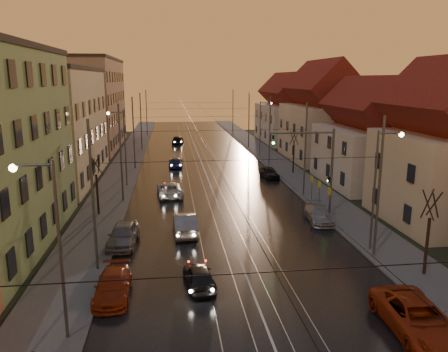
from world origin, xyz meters
name	(u,v)px	position (x,y,z in m)	size (l,w,h in m)	color
ground	(276,352)	(0.00, 0.00, 0.00)	(160.00, 160.00, 0.00)	black
road	(203,166)	(0.00, 40.00, 0.02)	(16.00, 120.00, 0.04)	black
sidewalk_left	(125,167)	(-10.00, 40.00, 0.07)	(4.00, 120.00, 0.15)	#4C4C4C
sidewalk_right	(278,164)	(10.00, 40.00, 0.07)	(4.00, 120.00, 0.15)	#4C4C4C
tram_rail_0	(186,166)	(-2.20, 40.00, 0.06)	(0.06, 120.00, 0.03)	gray
tram_rail_1	(197,166)	(-0.77, 40.00, 0.06)	(0.06, 120.00, 0.03)	gray
tram_rail_2	(209,165)	(0.77, 40.00, 0.06)	(0.06, 120.00, 0.03)	gray
tram_rail_3	(219,165)	(2.20, 40.00, 0.06)	(0.06, 120.00, 0.03)	gray
apartment_left_2	(47,127)	(-17.50, 34.00, 6.00)	(10.00, 20.00, 12.00)	beige
apartment_left_3	(86,105)	(-17.50, 58.00, 7.00)	(10.00, 24.00, 14.00)	#9A7A63
house_right_1	(447,154)	(17.00, 15.00, 5.45)	(8.67, 10.20, 10.80)	#C7B499
house_right_2	(370,141)	(17.00, 28.00, 4.64)	(9.18, 12.24, 9.20)	beige
house_right_3	(323,118)	(17.00, 43.00, 5.80)	(9.18, 14.28, 11.50)	#C7B499
house_right_4	(288,113)	(17.00, 61.00, 5.05)	(9.18, 16.32, 10.00)	beige
catenary_pole_l_1	(93,198)	(-8.60, 9.00, 4.50)	(0.16, 0.16, 9.00)	#595B60
catenary_pole_r_1	(379,189)	(8.60, 9.00, 4.50)	(0.16, 0.16, 9.00)	#595B60
catenary_pole_l_2	(121,154)	(-8.60, 24.00, 4.50)	(0.16, 0.16, 9.00)	#595B60
catenary_pole_r_2	(305,150)	(8.60, 24.00, 4.50)	(0.16, 0.16, 9.00)	#595B60
catenary_pole_l_3	(134,134)	(-8.60, 39.00, 4.50)	(0.16, 0.16, 9.00)	#595B60
catenary_pole_r_3	(270,132)	(8.60, 39.00, 4.50)	(0.16, 0.16, 9.00)	#595B60
catenary_pole_l_4	(141,122)	(-8.60, 54.00, 4.50)	(0.16, 0.16, 9.00)	#595B60
catenary_pole_r_4	(249,121)	(8.60, 54.00, 4.50)	(0.16, 0.16, 9.00)	#595B60
catenary_pole_l_5	(147,113)	(-8.60, 72.00, 4.50)	(0.16, 0.16, 9.00)	#595B60
catenary_pole_r_5	(233,112)	(8.60, 72.00, 4.50)	(0.16, 0.16, 9.00)	#595B60
street_lamp_0	(51,234)	(-9.10, 2.00, 4.89)	(1.75, 0.32, 8.00)	#595B60
street_lamp_1	(380,179)	(9.10, 10.00, 4.89)	(1.75, 0.32, 8.00)	#595B60
street_lamp_2	(122,141)	(-9.10, 30.00, 4.89)	(1.75, 0.32, 8.00)	#595B60
street_lamp_3	(262,123)	(9.10, 46.00, 4.89)	(1.75, 0.32, 8.00)	#595B60
traffic_light_mast	(320,161)	(7.99, 18.00, 4.60)	(5.30, 0.32, 7.20)	#595B60
bare_tree_0	(97,187)	(-10.20, 20.00, 2.49)	(1.09, 1.09, 5.11)	black
bare_tree_1	(428,235)	(10.20, 6.00, 2.49)	(1.09, 1.09, 5.11)	black
bare_tree_2	(294,153)	(10.40, 34.00, 2.49)	(1.09, 1.09, 5.11)	black
driving_car_0	(199,277)	(-2.76, 6.24, 0.62)	(1.46, 3.62, 1.23)	black
driving_car_1	(185,223)	(-3.24, 14.83, 0.77)	(1.62, 4.65, 1.53)	gray
driving_car_2	(170,189)	(-4.32, 25.43, 0.68)	(2.25, 4.89, 1.36)	#B8B8B8
driving_car_3	(176,163)	(-3.50, 39.64, 0.61)	(1.71, 4.20, 1.22)	navy
driving_car_4	(178,140)	(-2.82, 60.18, 0.73)	(1.73, 4.29, 1.46)	black
parked_left_2	(113,286)	(-7.30, 5.66, 0.62)	(1.74, 4.29, 1.24)	#942B0E
parked_left_3	(123,235)	(-7.49, 13.01, 0.77)	(1.81, 4.50, 1.53)	gray
parked_right_0	(418,318)	(6.56, 0.58, 0.76)	(2.53, 5.49, 1.52)	#AB3211
parked_right_1	(319,214)	(7.41, 16.21, 0.62)	(1.73, 4.26, 1.24)	#9B9BA0
parked_right_2	(269,172)	(7.05, 32.08, 0.64)	(1.52, 3.79, 1.29)	black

